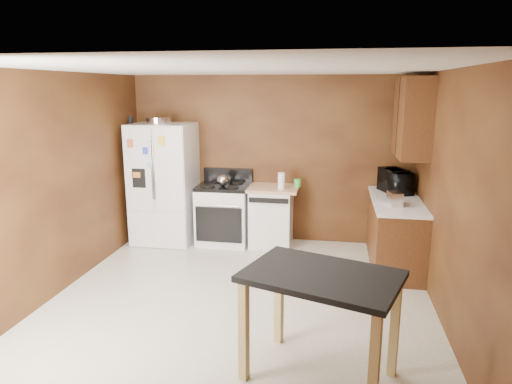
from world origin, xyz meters
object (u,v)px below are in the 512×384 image
(kettle, at_px, (223,180))
(green_canister, at_px, (297,183))
(dishwasher, at_px, (271,216))
(island, at_px, (321,290))
(microwave, at_px, (395,182))
(pen_cup, at_px, (130,120))
(toaster, at_px, (395,199))
(roasting_pan, at_px, (159,120))
(paper_towel, at_px, (281,181))
(gas_range, at_px, (224,213))
(refrigerator, at_px, (164,184))

(kettle, xyz_separation_m, green_canister, (1.08, 0.20, -0.04))
(dishwasher, distance_m, island, 3.25)
(microwave, bearing_deg, pen_cup, 68.27)
(green_canister, height_order, microwave, microwave)
(pen_cup, distance_m, green_canister, 2.62)
(pen_cup, distance_m, toaster, 3.89)
(roasting_pan, height_order, green_canister, roasting_pan)
(green_canister, distance_m, microwave, 1.38)
(kettle, distance_m, microwave, 2.45)
(roasting_pan, xyz_separation_m, paper_towel, (1.83, -0.06, -0.84))
(paper_towel, xyz_separation_m, dishwasher, (-0.16, 0.11, -0.56))
(dishwasher, bearing_deg, microwave, -3.14)
(paper_towel, bearing_deg, kettle, 179.91)
(green_canister, bearing_deg, roasting_pan, -176.00)
(kettle, height_order, toaster, kettle)
(kettle, height_order, paper_towel, paper_towel)
(pen_cup, height_order, gas_range, pen_cup)
(paper_towel, bearing_deg, pen_cup, -179.08)
(toaster, bearing_deg, pen_cup, 158.60)
(island, bearing_deg, roasting_pan, 129.31)
(roasting_pan, relative_size, green_canister, 3.25)
(pen_cup, xyz_separation_m, paper_towel, (2.24, 0.04, -0.84))
(roasting_pan, height_order, paper_towel, roasting_pan)
(gas_range, bearing_deg, dishwasher, 1.94)
(pen_cup, bearing_deg, roasting_pan, 12.83)
(kettle, distance_m, dishwasher, 0.90)
(green_canister, bearing_deg, toaster, -35.48)
(island, bearing_deg, gas_range, 116.65)
(refrigerator, bearing_deg, microwave, -0.17)
(kettle, distance_m, island, 3.40)
(refrigerator, height_order, gas_range, refrigerator)
(toaster, distance_m, dishwasher, 1.92)
(dishwasher, bearing_deg, gas_range, -178.06)
(microwave, bearing_deg, dishwasher, 64.33)
(green_canister, distance_m, refrigerator, 2.01)
(pen_cup, relative_size, microwave, 0.20)
(kettle, bearing_deg, island, -62.80)
(pen_cup, bearing_deg, refrigerator, 8.04)
(paper_towel, bearing_deg, toaster, -25.50)
(refrigerator, bearing_deg, pen_cup, -171.96)
(roasting_pan, distance_m, toaster, 3.52)
(refrigerator, xyz_separation_m, dishwasher, (1.63, 0.09, -0.45))
(roasting_pan, relative_size, pen_cup, 3.44)
(kettle, height_order, island, kettle)
(paper_towel, height_order, microwave, microwave)
(refrigerator, relative_size, gas_range, 1.64)
(paper_towel, distance_m, gas_range, 1.04)
(gas_range, bearing_deg, roasting_pan, -178.07)
(gas_range, bearing_deg, green_canister, 5.81)
(paper_towel, bearing_deg, island, -77.27)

